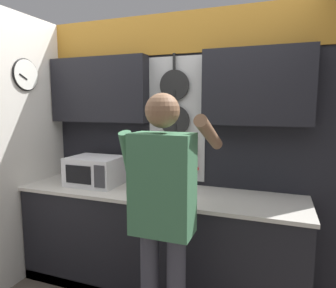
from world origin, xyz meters
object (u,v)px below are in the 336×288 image
object	(u,v)px
utensil_crock	(182,185)
knife_block	(143,179)
microwave	(95,171)
person	(163,204)

from	to	relation	value
utensil_crock	knife_block	bearing A→B (deg)	-179.94
microwave	person	xyz separation A→B (m)	(0.94, -0.66, -0.00)
microwave	knife_block	distance (m)	0.49
knife_block	utensil_crock	distance (m)	0.36
utensil_crock	person	distance (m)	0.67
knife_block	person	size ratio (longest dim) A/B	0.15
utensil_crock	person	world-z (taller)	person
knife_block	microwave	bearing A→B (deg)	-179.95
microwave	utensil_crock	world-z (taller)	utensil_crock
knife_block	utensil_crock	world-z (taller)	utensil_crock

